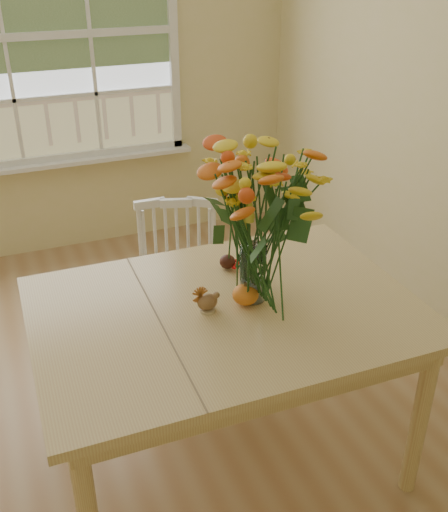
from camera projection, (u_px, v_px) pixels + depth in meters
name	position (u px, v px, depth m)	size (l,w,h in m)	color
floor	(100.00, 462.00, 2.74)	(4.00, 4.50, 0.01)	#A87D51
wall_back	(9.00, 69.00, 3.94)	(4.00, 0.02, 2.70)	beige
window	(4.00, 41.00, 3.82)	(2.42, 0.12, 1.74)	silver
dining_table	(226.00, 326.00, 2.43)	(1.54, 1.11, 0.81)	tan
windsor_chair	(179.00, 279.00, 3.17)	(0.53, 0.52, 0.91)	white
flower_vase	(254.00, 219.00, 2.28)	(0.50, 0.50, 0.59)	white
pumpkin	(245.00, 296.00, 2.38)	(0.11, 0.11, 0.08)	orange
turkey_figurine	(207.00, 302.00, 2.34)	(0.08, 0.07, 0.10)	#CCB78C
dark_gourd	(227.00, 262.00, 2.65)	(0.13, 0.08, 0.06)	#38160F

